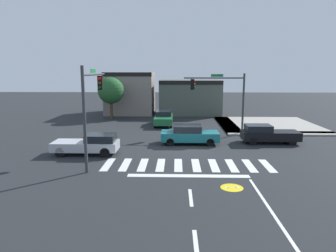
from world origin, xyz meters
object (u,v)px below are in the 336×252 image
(traffic_signal_northeast, at_px, (220,92))
(car_green, at_px, (164,118))
(traffic_signal_southwest, at_px, (92,98))
(car_silver, at_px, (89,144))
(car_teal, at_px, (189,134))
(roadside_tree, at_px, (111,91))
(car_black, at_px, (268,134))

(traffic_signal_northeast, xyz_separation_m, car_green, (-5.33, 4.63, -3.09))
(traffic_signal_southwest, distance_m, car_silver, 4.18)
(car_teal, bearing_deg, roadside_tree, 124.79)
(traffic_signal_southwest, height_order, car_black, traffic_signal_southwest)
(car_green, height_order, roadside_tree, roadside_tree)
(traffic_signal_southwest, xyz_separation_m, car_black, (12.48, 6.03, -3.40))
(car_green, distance_m, car_silver, 12.92)
(traffic_signal_northeast, relative_size, car_green, 1.19)
(traffic_signal_southwest, xyz_separation_m, car_green, (3.77, 14.24, -3.38))
(car_green, bearing_deg, car_teal, 15.42)
(car_green, bearing_deg, traffic_signal_southwest, -14.83)
(car_teal, xyz_separation_m, car_silver, (-7.10, -3.38, -0.03))
(car_black, height_order, roadside_tree, roadside_tree)
(car_teal, distance_m, car_black, 6.34)
(traffic_signal_northeast, bearing_deg, car_silver, 36.41)
(traffic_signal_southwest, distance_m, car_teal, 8.98)
(car_teal, height_order, roadside_tree, roadside_tree)
(car_green, distance_m, roadside_tree, 8.08)
(car_teal, bearing_deg, car_black, 3.95)
(traffic_signal_northeast, xyz_separation_m, car_silver, (-10.04, -7.40, -3.13))
(car_teal, height_order, car_silver, car_teal)
(traffic_signal_northeast, height_order, car_green, traffic_signal_northeast)
(traffic_signal_southwest, distance_m, car_black, 14.27)
(car_teal, height_order, car_green, car_teal)
(car_silver, bearing_deg, roadside_tree, -83.80)
(car_green, bearing_deg, car_silver, -21.39)
(traffic_signal_northeast, bearing_deg, car_black, 133.31)
(car_green, relative_size, car_black, 1.03)
(roadside_tree, bearing_deg, car_silver, -83.80)
(car_black, distance_m, roadside_tree, 19.71)
(car_silver, relative_size, car_black, 0.99)
(traffic_signal_southwest, height_order, roadside_tree, traffic_signal_southwest)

